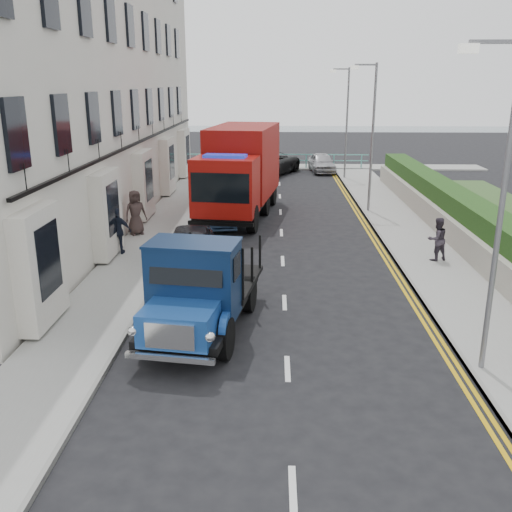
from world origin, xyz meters
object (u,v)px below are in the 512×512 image
parked_car_front (190,248)px  bedford_lorry (197,295)px  lamp_near (497,195)px  red_lorry (240,169)px  lamp_far (345,117)px  lamp_mid (370,130)px

parked_car_front → bedford_lorry: bearing=-83.0°
bedford_lorry → lamp_near: bearing=-4.6°
lamp_near → bedford_lorry: (-6.39, 1.48, -2.83)m
red_lorry → parked_car_front: bearing=-91.0°
bedford_lorry → parked_car_front: (-0.99, 5.62, -0.45)m
lamp_far → bedford_lorry: bearing=-104.6°
lamp_mid → bedford_lorry: (-6.39, -14.52, -2.83)m
lamp_mid → lamp_far: same height
lamp_mid → red_lorry: (-6.11, -0.75, -1.79)m
red_lorry → lamp_far: bearing=68.3°
red_lorry → parked_car_front: size_ratio=1.96×
lamp_near → red_lorry: size_ratio=0.85×
lamp_near → lamp_mid: bearing=90.0°
bedford_lorry → parked_car_front: bearing=108.4°
lamp_near → lamp_far: size_ratio=1.00×
red_lorry → parked_car_front: red_lorry is taller
lamp_far → lamp_mid: bearing=-90.0°
lamp_mid → bedford_lorry: size_ratio=1.26×
parked_car_front → lamp_mid: bearing=47.4°
lamp_mid → parked_car_front: 12.02m
parked_car_front → red_lorry: bearing=78.2°
lamp_near → parked_car_front: (-7.38, 7.10, -3.28)m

